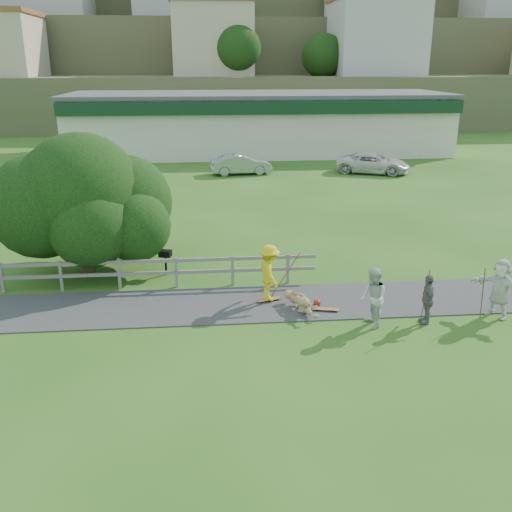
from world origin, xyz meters
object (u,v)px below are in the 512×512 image
Objects in this scene: skater_rider at (269,276)px; bbq at (166,263)px; spectator_a at (373,298)px; tree at (84,222)px; car_silver at (241,164)px; skater_fallen at (301,302)px; spectator_b at (427,299)px; car_white at (373,163)px; spectator_d at (500,288)px.

skater_rider is 1.96× the size of bbq.
tree is at bearing -124.05° from spectator_a.
skater_rider is at bearing -23.43° from bbq.
car_silver is (0.60, 22.91, -0.24)m from skater_rider.
skater_fallen is at bearing 173.91° from car_silver.
skater_fallen is 8.87m from tree.
skater_fallen is 0.24× the size of tree.
skater_fallen is 0.93× the size of spectator_a.
skater_rider is 7.55m from tree.
spectator_b is 1.64× the size of bbq.
car_silver is at bearing -177.55° from spectator_a.
spectator_b is (3.69, -1.18, 0.48)m from skater_fallen.
car_silver is at bearing 93.93° from bbq.
car_white is at bearing 46.91° from skater_fallen.
spectator_b is 2.42m from spectator_d.
car_white is at bearing -36.26° from skater_rider.
skater_fallen is at bearing -179.91° from car_white.
car_silver is 9.50m from car_white.
spectator_a reaches higher than car_white.
spectator_d is 0.45× the size of car_silver.
spectator_b reaches higher than bbq.
skater_rider is at bearing -105.90° from spectator_b.
spectator_a is 0.36× the size of car_white.
tree is (-9.44, 5.75, 1.03)m from spectator_a.
spectator_a is at bearing -174.79° from car_white.
spectator_d is at bearing -165.65° from car_white.
spectator_a is 0.26× the size of tree.
car_silver reaches higher than skater_fallen.
skater_fallen is 6.20m from spectator_d.
skater_fallen is at bearing -24.18° from bbq.
skater_rider is 5.06m from spectator_b.
spectator_d reaches higher than car_white.
bbq is (-8.20, 4.96, -0.31)m from spectator_b.
skater_rider is at bearing 171.60° from car_silver.
spectator_d is 14.66m from tree.
skater_rider reaches higher than spectator_b.
spectator_d is 0.37× the size of car_white.
car_white is at bearing 140.22° from spectator_d.
skater_fallen is 1.79× the size of bbq.
spectator_d is 1.99× the size of bbq.
spectator_d is 0.26× the size of tree.
car_white is at bearing 48.53° from tree.
car_white is (9.15, 23.28, 0.41)m from skater_fallen.
spectator_a is 25.17m from car_silver.
bbq is at bearing -130.91° from spectator_a.
spectator_d is (7.03, -1.81, 0.01)m from skater_rider.
tree is 7.56× the size of bbq.
skater_rider is 1.01× the size of spectator_a.
skater_fallen is at bearing -131.39° from spectator_d.
tree reaches higher than spectator_a.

